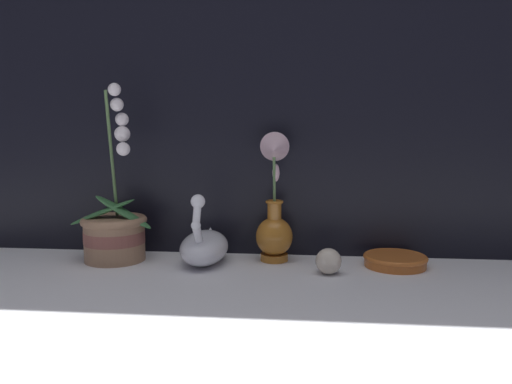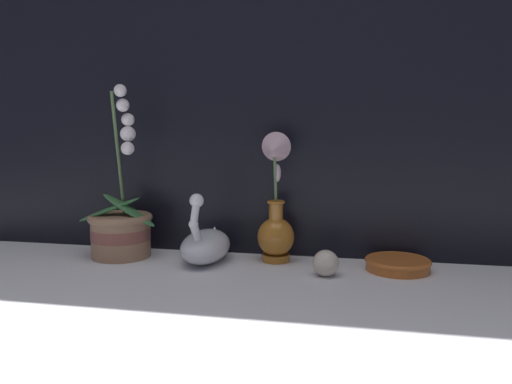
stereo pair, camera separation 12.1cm
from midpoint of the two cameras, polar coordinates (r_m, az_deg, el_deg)
ground_plane at (r=1.15m, az=1.62°, el=-9.73°), size 2.80×2.80×0.00m
window_backdrop at (r=1.35m, az=3.44°, el=18.63°), size 2.80×0.03×1.20m
orchid_potted_plant at (r=1.33m, az=-12.71°, el=-3.90°), size 0.22×0.17×0.44m
swan_figurine at (r=1.26m, az=-3.02°, el=-6.00°), size 0.12×0.21×0.18m
blue_vase at (r=1.25m, az=5.01°, el=-2.53°), size 0.09×0.12×0.33m
glass_sphere at (r=1.17m, az=10.96°, el=-8.02°), size 0.06×0.06×0.06m
amber_dish at (r=1.26m, az=18.61°, el=-7.78°), size 0.15×0.15×0.03m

